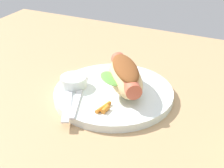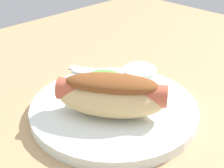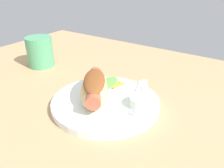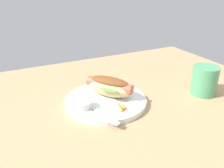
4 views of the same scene
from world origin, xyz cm
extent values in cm
cube|color=tan|center=(0.00, 0.00, -0.90)|extent=(120.00, 90.00, 1.80)
cylinder|color=white|center=(-1.96, 2.23, 0.80)|extent=(25.07, 25.07, 1.60)
ellipsoid|color=#DBB77A|center=(0.06, 3.70, 4.23)|extent=(14.07, 15.99, 5.26)
cylinder|color=#C1563D|center=(0.06, 3.70, 5.15)|extent=(11.51, 14.18, 3.16)
ellipsoid|color=brown|center=(0.06, 3.70, 6.57)|extent=(11.44, 13.21, 2.16)
ellipsoid|color=#6BB74C|center=(-1.73, 0.55, 5.28)|extent=(6.98, 7.43, 1.78)
cylinder|color=white|center=(-10.31, -0.04, 2.76)|extent=(5.55, 5.55, 2.33)
cube|color=silver|center=(-6.81, -4.53, 1.80)|extent=(5.81, 12.68, 0.40)
cube|color=silver|center=(-9.31, 3.26, 1.80)|extent=(1.42, 3.10, 0.40)
cube|color=silver|center=(-9.73, 3.10, 1.80)|extent=(1.42, 3.10, 0.40)
cube|color=silver|center=(-10.15, 2.94, 1.80)|extent=(1.42, 3.10, 0.40)
cube|color=silver|center=(-8.50, -5.17, 1.78)|extent=(8.51, 14.36, 0.36)
cylinder|color=orange|center=(-0.75, -5.00, 1.98)|extent=(1.63, 4.17, 0.76)
cylinder|color=orange|center=(0.21, -5.54, 2.07)|extent=(1.07, 2.12, 0.94)
cylinder|color=#4C9E6B|center=(30.11, -6.09, 4.81)|extent=(8.36, 8.36, 9.61)
camera|label=1|loc=(22.52, -50.25, 36.22)|focal=51.57mm
camera|label=2|loc=(26.96, 30.88, 27.80)|focal=51.75mm
camera|label=3|loc=(-29.36, 39.65, 29.08)|focal=37.02mm
camera|label=4|loc=(-27.50, -54.27, 35.17)|focal=36.48mm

